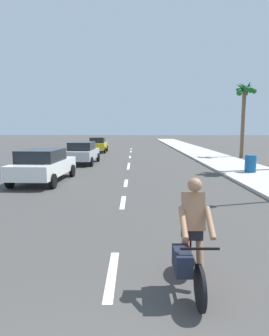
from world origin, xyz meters
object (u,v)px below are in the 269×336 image
object	(u,v)px
palm_tree_far	(244,97)
trash_bin_far	(251,164)
parked_car_silver	(83,152)
cyclist	(191,241)
parked_car_yellow	(98,144)
parked_car_white	(43,164)

from	to	relation	value
palm_tree_far	trash_bin_far	xyz separation A→B (m)	(-2.73, -8.90, -4.47)
parked_car_silver	cyclist	bearing A→B (deg)	-72.45
trash_bin_far	parked_car_yellow	bearing A→B (deg)	124.97
parked_car_white	palm_tree_far	world-z (taller)	palm_tree_far
parked_car_white	trash_bin_far	distance (m)	10.94
cyclist	palm_tree_far	distance (m)	22.51
palm_tree_far	parked_car_yellow	bearing A→B (deg)	156.25
parked_car_white	parked_car_yellow	size ratio (longest dim) A/B	1.19
parked_car_yellow	trash_bin_far	bearing A→B (deg)	-55.58
cyclist	parked_car_silver	size ratio (longest dim) A/B	0.43
cyclist	palm_tree_far	bearing A→B (deg)	-112.09
cyclist	parked_car_yellow	size ratio (longest dim) A/B	0.47
parked_car_yellow	trash_bin_far	distance (m)	17.81
cyclist	parked_car_white	distance (m)	10.76
cyclist	parked_car_silver	xyz separation A→B (m)	(-4.59, 16.43, 0.01)
parked_car_silver	parked_car_yellow	xyz separation A→B (m)	(-0.10, 9.78, -0.00)
trash_bin_far	cyclist	bearing A→B (deg)	-115.39
parked_car_silver	trash_bin_far	distance (m)	11.19
trash_bin_far	parked_car_white	bearing A→B (deg)	-168.43
palm_tree_far	parked_car_silver	bearing A→B (deg)	-162.36
parked_car_silver	palm_tree_far	xyz separation A→B (m)	(12.84, 4.08, 4.24)
parked_car_silver	trash_bin_far	bearing A→B (deg)	-23.56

